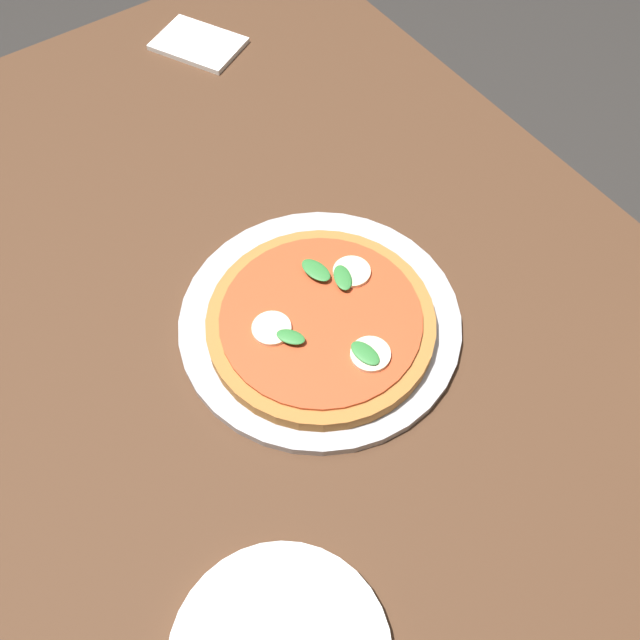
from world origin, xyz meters
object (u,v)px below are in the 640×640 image
dining_table (262,340)px  pizza (321,322)px  napkin (198,44)px  serving_tray (320,322)px

dining_table → pizza: bearing=20.6°
pizza → napkin: size_ratio=1.99×
dining_table → pizza: 0.16m
dining_table → napkin: bearing=158.4°
dining_table → napkin: size_ratio=9.21×
pizza → napkin: pizza is taller
serving_tray → pizza: 0.02m
serving_tray → pizza: (0.01, -0.01, 0.02)m
serving_tray → pizza: size_ratio=1.26×
pizza → napkin: bearing=165.0°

